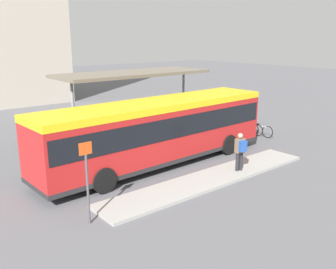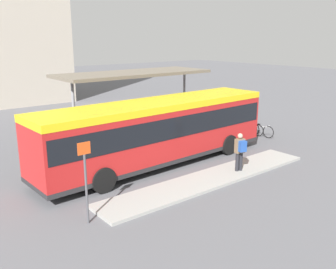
{
  "view_description": "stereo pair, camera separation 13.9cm",
  "coord_description": "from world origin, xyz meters",
  "px_view_note": "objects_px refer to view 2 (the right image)",
  "views": [
    {
      "loc": [
        -10.57,
        -13.6,
        6.02
      ],
      "look_at": [
        0.61,
        0.0,
        1.4
      ],
      "focal_mm": 40.0,
      "sensor_mm": 36.0,
      "label": 1
    },
    {
      "loc": [
        -10.46,
        -13.69,
        6.02
      ],
      "look_at": [
        0.61,
        0.0,
        1.4
      ],
      "focal_mm": 40.0,
      "sensor_mm": 36.0,
      "label": 2
    }
  ],
  "objects_px": {
    "city_bus": "(158,128)",
    "bicycle_orange": "(246,126)",
    "bicycle_green": "(251,129)",
    "potted_planter_near_shelter": "(180,132)",
    "platform_sign": "(86,179)",
    "potted_planter_far_side": "(141,140)",
    "pedestrian_waiting": "(240,150)",
    "bicycle_white": "(261,130)"
  },
  "relations": [
    {
      "from": "pedestrian_waiting",
      "to": "potted_planter_near_shelter",
      "type": "height_order",
      "value": "pedestrian_waiting"
    },
    {
      "from": "pedestrian_waiting",
      "to": "bicycle_white",
      "type": "height_order",
      "value": "pedestrian_waiting"
    },
    {
      "from": "bicycle_white",
      "to": "potted_planter_near_shelter",
      "type": "xyz_separation_m",
      "value": [
        -4.93,
        1.96,
        0.27
      ]
    },
    {
      "from": "city_bus",
      "to": "potted_planter_far_side",
      "type": "relative_size",
      "value": 10.05
    },
    {
      "from": "potted_planter_far_side",
      "to": "bicycle_green",
      "type": "bearing_deg",
      "value": -10.35
    },
    {
      "from": "pedestrian_waiting",
      "to": "potted_planter_far_side",
      "type": "height_order",
      "value": "pedestrian_waiting"
    },
    {
      "from": "pedestrian_waiting",
      "to": "bicycle_orange",
      "type": "bearing_deg",
      "value": -37.66
    },
    {
      "from": "city_bus",
      "to": "bicycle_green",
      "type": "relative_size",
      "value": 7.0
    },
    {
      "from": "pedestrian_waiting",
      "to": "bicycle_green",
      "type": "distance_m",
      "value": 7.3
    },
    {
      "from": "city_bus",
      "to": "bicycle_orange",
      "type": "xyz_separation_m",
      "value": [
        8.31,
        1.51,
        -1.45
      ]
    },
    {
      "from": "city_bus",
      "to": "bicycle_orange",
      "type": "bearing_deg",
      "value": 8.3
    },
    {
      "from": "pedestrian_waiting",
      "to": "bicycle_green",
      "type": "relative_size",
      "value": 0.99
    },
    {
      "from": "pedestrian_waiting",
      "to": "potted_planter_near_shelter",
      "type": "distance_m",
      "value": 5.55
    },
    {
      "from": "potted_planter_far_side",
      "to": "bicycle_orange",
      "type": "bearing_deg",
      "value": -5.13
    },
    {
      "from": "potted_planter_near_shelter",
      "to": "bicycle_green",
      "type": "bearing_deg",
      "value": -14.9
    },
    {
      "from": "city_bus",
      "to": "bicycle_green",
      "type": "height_order",
      "value": "city_bus"
    },
    {
      "from": "potted_planter_far_side",
      "to": "platform_sign",
      "type": "xyz_separation_m",
      "value": [
        -5.97,
        -5.44,
        0.91
      ]
    },
    {
      "from": "city_bus",
      "to": "potted_planter_near_shelter",
      "type": "xyz_separation_m",
      "value": [
        3.24,
        2.11,
        -1.16
      ]
    },
    {
      "from": "pedestrian_waiting",
      "to": "platform_sign",
      "type": "distance_m",
      "value": 7.53
    },
    {
      "from": "bicycle_green",
      "to": "potted_planter_far_side",
      "type": "xyz_separation_m",
      "value": [
        -7.53,
        1.37,
        0.26
      ]
    },
    {
      "from": "pedestrian_waiting",
      "to": "bicycle_green",
      "type": "xyz_separation_m",
      "value": [
        5.98,
        4.13,
        -0.74
      ]
    },
    {
      "from": "pedestrian_waiting",
      "to": "potted_planter_far_side",
      "type": "relative_size",
      "value": 1.42
    },
    {
      "from": "platform_sign",
      "to": "potted_planter_near_shelter",
      "type": "bearing_deg",
      "value": 31.69
    },
    {
      "from": "potted_planter_far_side",
      "to": "city_bus",
      "type": "bearing_deg",
      "value": -103.71
    },
    {
      "from": "city_bus",
      "to": "bicycle_white",
      "type": "bearing_deg",
      "value": -0.9
    },
    {
      "from": "potted_planter_near_shelter",
      "to": "bicycle_orange",
      "type": "bearing_deg",
      "value": -6.83
    },
    {
      "from": "city_bus",
      "to": "bicycle_green",
      "type": "bearing_deg",
      "value": 3.9
    },
    {
      "from": "bicycle_green",
      "to": "platform_sign",
      "type": "bearing_deg",
      "value": 102.66
    },
    {
      "from": "pedestrian_waiting",
      "to": "potted_planter_far_side",
      "type": "distance_m",
      "value": 5.74
    },
    {
      "from": "potted_planter_near_shelter",
      "to": "platform_sign",
      "type": "bearing_deg",
      "value": -148.31
    },
    {
      "from": "city_bus",
      "to": "bicycle_orange",
      "type": "height_order",
      "value": "city_bus"
    },
    {
      "from": "bicycle_orange",
      "to": "potted_planter_far_side",
      "type": "height_order",
      "value": "potted_planter_far_side"
    },
    {
      "from": "bicycle_green",
      "to": "platform_sign",
      "type": "relative_size",
      "value": 0.63
    },
    {
      "from": "bicycle_green",
      "to": "potted_planter_near_shelter",
      "type": "height_order",
      "value": "potted_planter_near_shelter"
    },
    {
      "from": "platform_sign",
      "to": "bicycle_green",
      "type": "bearing_deg",
      "value": 16.78
    },
    {
      "from": "pedestrian_waiting",
      "to": "bicycle_orange",
      "type": "distance_m",
      "value": 7.9
    },
    {
      "from": "bicycle_green",
      "to": "city_bus",
      "type": "bearing_deg",
      "value": 91.77
    },
    {
      "from": "pedestrian_waiting",
      "to": "bicycle_white",
      "type": "bearing_deg",
      "value": -45.75
    },
    {
      "from": "city_bus",
      "to": "platform_sign",
      "type": "height_order",
      "value": "city_bus"
    },
    {
      "from": "bicycle_green",
      "to": "bicycle_orange",
      "type": "relative_size",
      "value": 1.05
    },
    {
      "from": "bicycle_white",
      "to": "bicycle_orange",
      "type": "xyz_separation_m",
      "value": [
        0.14,
        1.35,
        -0.02
      ]
    },
    {
      "from": "bicycle_orange",
      "to": "potted_planter_far_side",
      "type": "bearing_deg",
      "value": 74.94
    }
  ]
}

